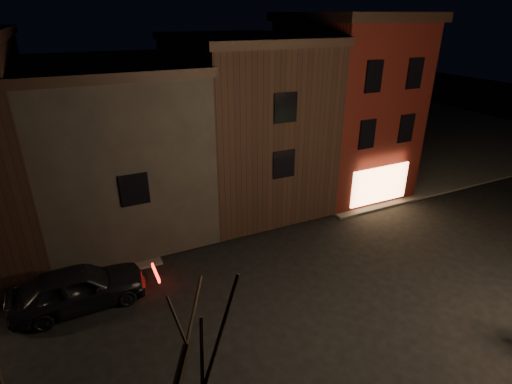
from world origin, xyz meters
The scene contains 6 objects.
ground centered at (0.00, 0.00, 0.00)m, with size 120.00×120.00×0.00m, color black.
sidewalk_far_right centered at (20.00, 20.00, 0.06)m, with size 30.00×30.00×0.12m, color #2D2B28.
corner_building centered at (8.00, 9.47, 5.40)m, with size 6.50×8.50×10.50m.
row_building_a centered at (1.50, 10.50, 4.83)m, with size 7.30×10.30×9.40m.
row_building_b centered at (-5.75, 10.50, 4.33)m, with size 7.80×10.30×8.40m.
parked_car_a centered at (-8.55, 3.62, 0.85)m, with size 2.00×4.98×1.70m, color black.
Camera 1 is at (-7.81, -10.71, 10.53)m, focal length 28.00 mm.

